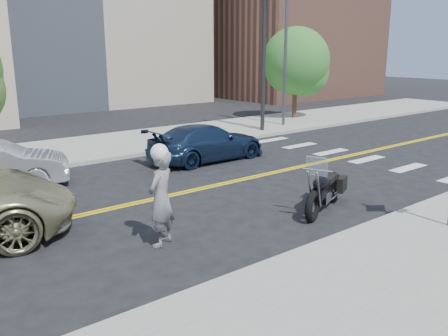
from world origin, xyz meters
TOP-DOWN VIEW (x-y plane):
  - ground_plane at (0.00, 0.00)m, footprint 120.00×120.00m
  - sidewalk_near at (0.00, -7.50)m, footprint 60.00×5.00m
  - sidewalk_far at (0.00, 7.50)m, footprint 60.00×5.00m
  - building_right at (26.00, 20.00)m, footprint 14.00×12.00m
  - lamp_post at (12.00, 6.50)m, footprint 0.16×0.16m
  - traffic_light at (10.00, 5.08)m, footprint 0.28×4.50m
  - motorcyclist at (-1.27, -2.84)m, footprint 0.90×0.80m
  - motorcycle at (3.17, -3.51)m, footprint 2.66×1.74m
  - parked_car_blue at (4.23, 2.89)m, footprint 4.68×1.94m
  - tree_far_b at (14.57, 8.11)m, footprint 3.85×3.85m

SIDE VIEW (x-z plane):
  - ground_plane at x=0.00m, z-range 0.00..0.00m
  - sidewalk_near at x=0.00m, z-range 0.00..0.15m
  - sidewalk_far at x=0.00m, z-range 0.00..0.15m
  - parked_car_blue at x=4.23m, z-range 0.00..1.35m
  - motorcycle at x=3.17m, z-range 0.00..1.56m
  - motorcyclist at x=-1.27m, z-range 0.00..2.18m
  - tree_far_b at x=14.57m, z-range 0.73..6.06m
  - lamp_post at x=12.00m, z-range 0.15..8.15m
  - traffic_light at x=10.00m, z-range 1.17..8.17m
  - building_right at x=26.00m, z-range 0.00..12.00m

